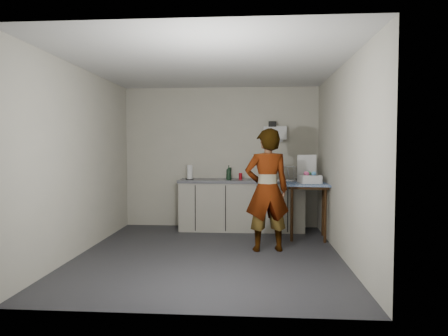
# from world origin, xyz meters

# --- Properties ---
(ground) EXTENTS (4.00, 4.00, 0.00)m
(ground) POSITION_xyz_m (0.00, 0.00, 0.00)
(ground) COLOR #27262B
(ground) RESTS_ON ground
(wall_back) EXTENTS (3.60, 0.02, 2.60)m
(wall_back) POSITION_xyz_m (0.00, 1.99, 1.30)
(wall_back) COLOR beige
(wall_back) RESTS_ON ground
(wall_right) EXTENTS (0.02, 4.00, 2.60)m
(wall_right) POSITION_xyz_m (1.79, 0.00, 1.30)
(wall_right) COLOR beige
(wall_right) RESTS_ON ground
(wall_left) EXTENTS (0.02, 4.00, 2.60)m
(wall_left) POSITION_xyz_m (-1.79, 0.00, 1.30)
(wall_left) COLOR beige
(wall_left) RESTS_ON ground
(ceiling) EXTENTS (3.60, 4.00, 0.01)m
(ceiling) POSITION_xyz_m (0.00, 0.00, 2.60)
(ceiling) COLOR white
(ceiling) RESTS_ON wall_back
(kitchen_counter) EXTENTS (2.24, 0.62, 0.91)m
(kitchen_counter) POSITION_xyz_m (0.40, 1.70, 0.43)
(kitchen_counter) COLOR black
(kitchen_counter) RESTS_ON ground
(wall_shelf) EXTENTS (0.42, 0.18, 0.37)m
(wall_shelf) POSITION_xyz_m (1.00, 1.92, 1.75)
(wall_shelf) COLOR white
(wall_shelf) RESTS_ON ground
(side_table) EXTENTS (0.77, 0.77, 0.91)m
(side_table) POSITION_xyz_m (1.50, 1.10, 0.79)
(side_table) COLOR #361C0C
(side_table) RESTS_ON ground
(standing_man) EXTENTS (0.71, 0.53, 1.76)m
(standing_man) POSITION_xyz_m (0.80, 0.27, 0.88)
(standing_man) COLOR #B2A593
(standing_man) RESTS_ON ground
(soap_bottle) EXTENTS (0.11, 0.11, 0.26)m
(soap_bottle) POSITION_xyz_m (0.17, 1.60, 1.04)
(soap_bottle) COLOR black
(soap_bottle) RESTS_ON kitchen_counter
(soda_can) EXTENTS (0.06, 0.06, 0.12)m
(soda_can) POSITION_xyz_m (0.38, 1.72, 0.97)
(soda_can) COLOR red
(soda_can) RESTS_ON kitchen_counter
(dark_bottle) EXTENTS (0.06, 0.06, 0.21)m
(dark_bottle) POSITION_xyz_m (0.18, 1.76, 1.02)
(dark_bottle) COLOR black
(dark_bottle) RESTS_ON kitchen_counter
(paper_towel) EXTENTS (0.14, 0.14, 0.26)m
(paper_towel) POSITION_xyz_m (-0.53, 1.63, 1.03)
(paper_towel) COLOR black
(paper_towel) RESTS_ON kitchen_counter
(dish_rack) EXTENTS (0.36, 0.27, 0.25)m
(dish_rack) POSITION_xyz_m (1.17, 1.66, 0.97)
(dish_rack) COLOR silver
(dish_rack) RESTS_ON kitchen_counter
(bakery_box) EXTENTS (0.38, 0.39, 0.46)m
(bakery_box) POSITION_xyz_m (1.52, 1.12, 1.01)
(bakery_box) COLOR white
(bakery_box) RESTS_ON side_table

